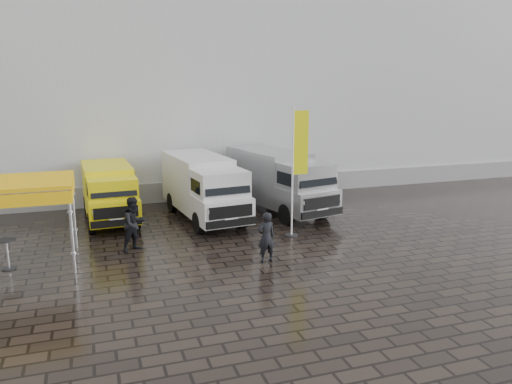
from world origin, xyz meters
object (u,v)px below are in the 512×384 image
at_px(canopy_tent, 25,186).
at_px(flagpole, 297,164).
at_px(van_yellow, 109,194).
at_px(cocktail_table, 8,254).
at_px(wheelie_bin, 331,182).
at_px(van_white, 204,189).
at_px(person_front, 266,237).
at_px(person_tent, 134,224).
at_px(van_silver, 279,182).

xyz_separation_m(canopy_tent, flagpole, (9.56, 0.25, 0.20)).
bearing_deg(van_yellow, canopy_tent, -122.69).
distance_m(cocktail_table, wheelie_bin, 16.93).
distance_m(van_white, wheelie_bin, 8.63).
distance_m(flagpole, person_front, 3.80).
bearing_deg(flagpole, van_yellow, 146.75).
distance_m(person_front, person_tent, 4.80).
xyz_separation_m(van_silver, person_tent, (-6.88, -3.60, -0.41)).
bearing_deg(van_silver, van_white, 170.85).
height_order(van_yellow, van_white, van_white).
bearing_deg(person_tent, cocktail_table, 155.78).
distance_m(flagpole, cocktail_table, 10.51).
relative_size(van_silver, person_front, 3.74).
height_order(van_yellow, person_tent, van_yellow).
relative_size(van_white, cocktail_table, 6.26).
bearing_deg(van_white, wheelie_bin, 16.54).
relative_size(van_silver, person_tent, 3.28).
xyz_separation_m(van_yellow, van_silver, (7.55, -0.77, 0.21)).
bearing_deg(person_tent, van_silver, -4.68).
bearing_deg(person_front, van_yellow, -62.84).
relative_size(van_white, person_front, 3.65).
bearing_deg(cocktail_table, person_front, -13.82).
xyz_separation_m(canopy_tent, cocktail_table, (-0.68, -0.21, -2.14)).
distance_m(van_yellow, flagpole, 8.35).
distance_m(van_yellow, person_tent, 4.42).
relative_size(wheelie_bin, person_tent, 0.57).
distance_m(van_white, person_tent, 4.75).
height_order(van_yellow, canopy_tent, canopy_tent).
xyz_separation_m(van_yellow, flagpole, (6.84, -4.49, 1.66)).
bearing_deg(cocktail_table, flagpole, 2.56).
relative_size(van_yellow, person_front, 2.99).
bearing_deg(van_silver, person_front, -126.77).
bearing_deg(van_silver, canopy_tent, -171.01).
bearing_deg(person_tent, person_front, -64.70).
relative_size(van_yellow, van_white, 0.82).
relative_size(van_yellow, wheelie_bin, 4.60).
height_order(flagpole, person_front, flagpole).
bearing_deg(van_white, flagpole, -57.05).
relative_size(wheelie_bin, person_front, 0.65).
xyz_separation_m(van_yellow, wheelie_bin, (11.86, 2.39, -0.63)).
bearing_deg(flagpole, wheelie_bin, 53.86).
bearing_deg(flagpole, canopy_tent, -178.53).
bearing_deg(van_white, van_silver, -3.37).
height_order(canopy_tent, person_front, canopy_tent).
relative_size(canopy_tent, person_tent, 1.48).
distance_m(van_yellow, person_front, 8.39).
distance_m(van_yellow, van_silver, 7.59).
relative_size(van_white, flagpole, 1.24).
xyz_separation_m(van_silver, canopy_tent, (-10.26, -3.97, 1.25)).
xyz_separation_m(van_yellow, cocktail_table, (-3.40, -4.94, -0.68)).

